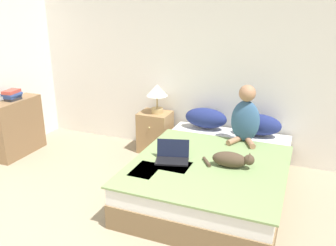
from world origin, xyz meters
name	(u,v)px	position (x,y,z in m)	size (l,w,h in m)	color
wall_back	(203,66)	(0.00, 3.38, 1.27)	(6.20, 0.05, 2.55)	silver
bed	(213,175)	(0.49, 2.24, 0.23)	(1.64, 2.14, 0.47)	brown
pillow_near	(206,118)	(0.13, 3.14, 0.60)	(0.58, 0.29, 0.28)	navy
pillow_far	(259,124)	(0.84, 3.14, 0.60)	(0.58, 0.29, 0.28)	navy
person_sitting	(245,117)	(0.71, 2.84, 0.78)	(0.36, 0.35, 0.72)	#33567A
cat_tabby	(232,159)	(0.73, 2.06, 0.55)	(0.57, 0.20, 0.18)	#473828
laptop_open	(172,157)	(0.09, 1.97, 0.51)	(0.41, 0.34, 0.22)	black
nightstand	(155,132)	(-0.63, 3.12, 0.30)	(0.45, 0.40, 0.60)	#937047
table_lamp	(157,93)	(-0.59, 3.11, 0.90)	(0.30, 0.30, 0.42)	tan
bookshelf	(17,127)	(-2.43, 2.28, 0.41)	(0.28, 0.79, 0.82)	brown
book_stack_top	(12,95)	(-2.43, 2.28, 0.89)	(0.19, 0.25, 0.15)	#2D2D33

